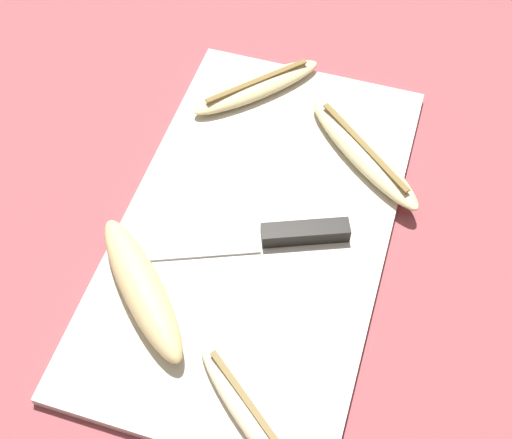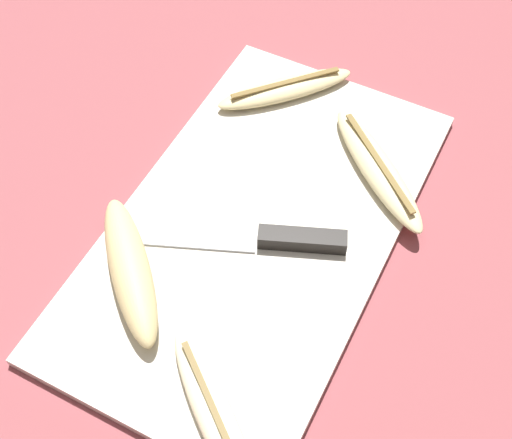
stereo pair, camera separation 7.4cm
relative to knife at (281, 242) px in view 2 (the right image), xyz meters
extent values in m
plane|color=#93474C|center=(0.01, 0.03, -0.02)|extent=(4.00, 4.00, 0.00)
cube|color=beige|center=(0.01, 0.03, -0.01)|extent=(0.48, 0.27, 0.01)
cube|color=black|center=(0.01, -0.02, 0.00)|extent=(0.05, 0.09, 0.02)
cube|color=#B7BABF|center=(-0.03, 0.08, -0.01)|extent=(0.06, 0.12, 0.00)
ellipsoid|color=#DBC684|center=(-0.10, 0.11, 0.01)|extent=(0.15, 0.15, 0.03)
ellipsoid|color=beige|center=(-0.19, -0.03, 0.00)|extent=(0.13, 0.16, 0.02)
cube|color=olive|center=(-0.19, -0.03, 0.01)|extent=(0.09, 0.11, 0.00)
ellipsoid|color=beige|center=(0.13, -0.05, 0.00)|extent=(0.15, 0.16, 0.02)
cube|color=olive|center=(0.13, -0.05, 0.02)|extent=(0.10, 0.12, 0.00)
ellipsoid|color=beige|center=(0.20, 0.09, 0.00)|extent=(0.15, 0.14, 0.02)
cube|color=olive|center=(0.20, 0.09, 0.01)|extent=(0.10, 0.10, 0.00)
camera|label=1|loc=(-0.39, -0.09, 0.61)|focal=50.00mm
camera|label=2|loc=(-0.36, -0.16, 0.61)|focal=50.00mm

